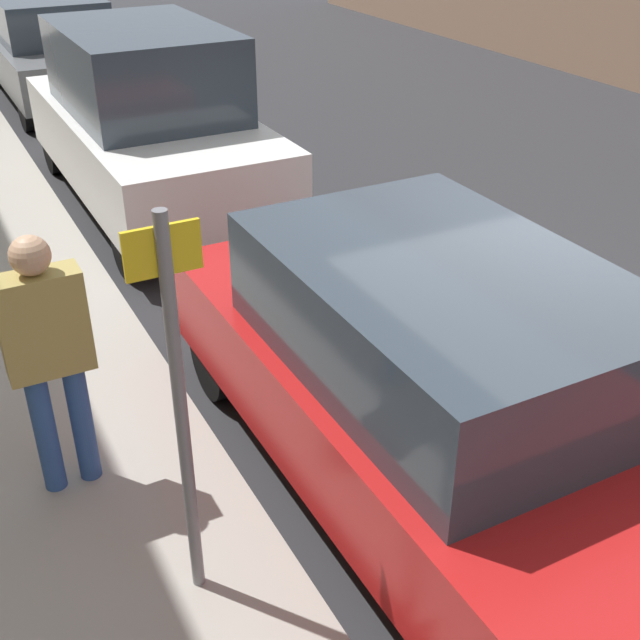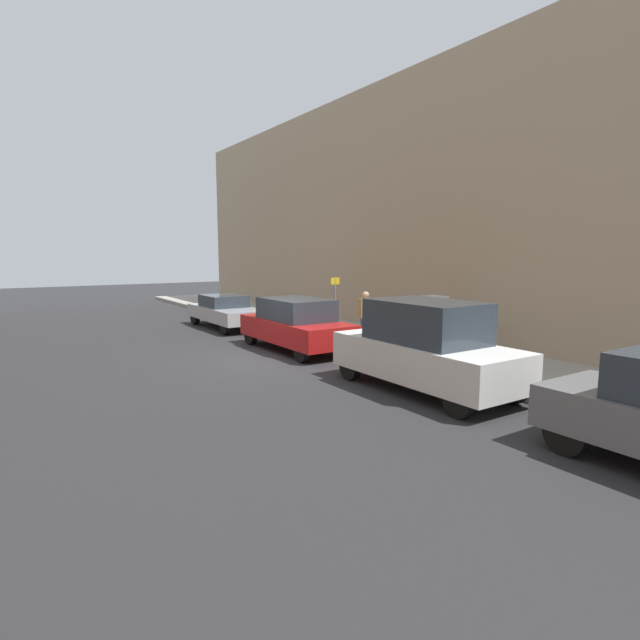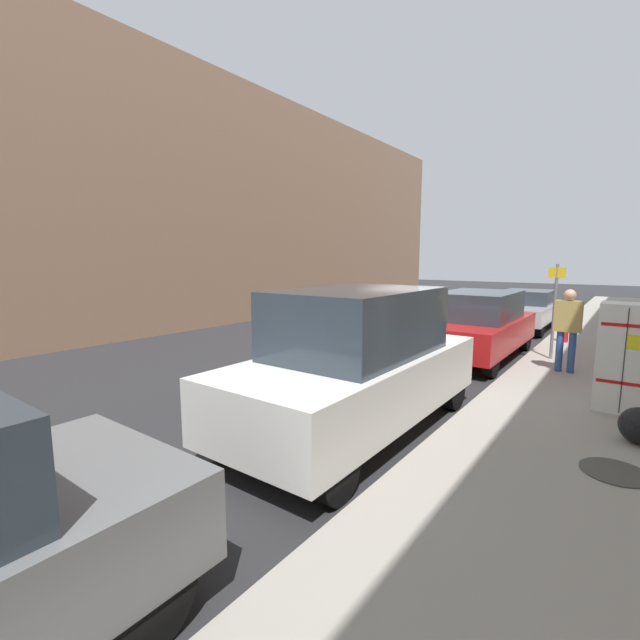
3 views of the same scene
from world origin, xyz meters
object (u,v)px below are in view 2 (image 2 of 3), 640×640
(discarded_refrigerator, at_px, (433,323))
(street_sign_post, at_px, (335,303))
(parked_van_white, at_px, (425,347))
(fire_hydrant, at_px, (297,319))
(pedestrian_walking_far, at_px, (365,313))
(parked_suv_red, at_px, (296,324))
(parked_sedan_silver, at_px, (226,311))
(trash_bag, at_px, (473,348))

(discarded_refrigerator, relative_size, street_sign_post, 0.75)
(street_sign_post, relative_size, parked_van_white, 0.48)
(fire_hydrant, bearing_deg, parked_van_white, 79.18)
(pedestrian_walking_far, height_order, parked_suv_red, pedestrian_walking_far)
(fire_hydrant, bearing_deg, parked_sedan_silver, -62.68)
(discarded_refrigerator, relative_size, parked_sedan_silver, 0.36)
(fire_hydrant, relative_size, parked_suv_red, 0.18)
(fire_hydrant, distance_m, parked_sedan_silver, 3.63)
(parked_sedan_silver, bearing_deg, discarded_refrigerator, 109.22)
(street_sign_post, distance_m, pedestrian_walking_far, 1.30)
(parked_sedan_silver, bearing_deg, parked_van_white, 90.00)
(trash_bag, xyz_separation_m, parked_van_white, (3.41, 1.44, 0.63))
(discarded_refrigerator, bearing_deg, parked_suv_red, -44.45)
(parked_sedan_silver, bearing_deg, street_sign_post, 106.39)
(fire_hydrant, bearing_deg, parked_suv_red, 58.94)
(parked_van_white, bearing_deg, pedestrian_walking_far, -113.40)
(street_sign_post, bearing_deg, fire_hydrant, -89.11)
(pedestrian_walking_far, xyz_separation_m, parked_van_white, (2.14, 4.94, -0.16))
(street_sign_post, height_order, fire_hydrant, street_sign_post)
(discarded_refrigerator, distance_m, fire_hydrant, 6.08)
(pedestrian_walking_far, bearing_deg, parked_sedan_silver, 104.72)
(pedestrian_walking_far, relative_size, parked_suv_red, 0.38)
(parked_suv_red, bearing_deg, discarded_refrigerator, 135.55)
(trash_bag, height_order, parked_van_white, parked_van_white)
(discarded_refrigerator, height_order, parked_van_white, parked_van_white)
(parked_sedan_silver, bearing_deg, trash_bag, 108.02)
(street_sign_post, xyz_separation_m, pedestrian_walking_far, (-0.43, 1.20, -0.25))
(discarded_refrigerator, relative_size, trash_bag, 3.57)
(parked_suv_red, xyz_separation_m, parked_van_white, (0.00, 5.95, 0.16))
(discarded_refrigerator, xyz_separation_m, trash_bag, (-0.24, 1.39, -0.61))
(pedestrian_walking_far, xyz_separation_m, parked_sedan_silver, (2.14, -7.00, -0.47))
(discarded_refrigerator, bearing_deg, parked_van_white, 41.78)
(street_sign_post, bearing_deg, discarded_refrigerator, 113.95)
(discarded_refrigerator, xyz_separation_m, street_sign_post, (1.47, -3.30, 0.43))
(fire_hydrant, xyz_separation_m, parked_sedan_silver, (1.67, -3.22, 0.13))
(discarded_refrigerator, height_order, parked_suv_red, discarded_refrigerator)
(street_sign_post, xyz_separation_m, parked_suv_red, (1.71, 0.19, -0.57))
(parked_suv_red, distance_m, parked_van_white, 5.95)
(discarded_refrigerator, height_order, fire_hydrant, discarded_refrigerator)
(pedestrian_walking_far, bearing_deg, discarded_refrigerator, -65.99)
(parked_van_white, bearing_deg, discarded_refrigerator, -138.22)
(pedestrian_walking_far, distance_m, parked_sedan_silver, 7.34)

